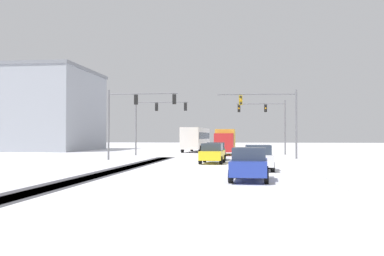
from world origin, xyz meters
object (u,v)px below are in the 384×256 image
car_blue_fourth (249,164)px  traffic_signal_far_right (268,116)px  traffic_signal_near_right (273,111)px  car_yellow_cab_second (212,153)px  box_truck_delivery (225,141)px  car_white_third (258,158)px  traffic_signal_near_left (133,109)px  office_building_far_left_block (21,110)px  car_dark_green_lead (216,151)px  bus_oncoming (196,138)px  traffic_signal_far_left (154,115)px

car_blue_fourth → traffic_signal_far_right: bearing=85.7°
traffic_signal_near_right → car_yellow_cab_second: traffic_signal_near_right is taller
traffic_signal_near_right → box_truck_delivery: bearing=115.0°
car_white_third → car_blue_fourth: same height
traffic_signal_near_left → office_building_far_left_block: 36.20m
traffic_signal_far_right → car_white_third: (-1.81, -25.03, -3.82)m
car_blue_fourth → car_yellow_cab_second: bearing=102.0°
traffic_signal_near_right → traffic_signal_far_right: (0.09, 11.98, 0.13)m
traffic_signal_near_right → car_dark_green_lead: bearing=-169.0°
car_dark_green_lead → car_white_third: (3.53, -12.03, 0.00)m
car_dark_green_lead → car_yellow_cab_second: 5.08m
car_yellow_cab_second → bus_oncoming: size_ratio=0.37×
car_dark_green_lead → office_building_far_left_block: 41.64m
car_blue_fourth → office_building_far_left_block: size_ratio=0.18×
traffic_signal_near_right → office_building_far_left_block: bearing=147.5°
car_dark_green_lead → car_blue_fourth: 18.85m
traffic_signal_far_left → box_truck_delivery: size_ratio=0.88×
bus_oncoming → car_yellow_cab_second: bearing=-80.5°
car_dark_green_lead → car_blue_fourth: (2.96, -18.62, 0.00)m
traffic_signal_near_right → car_yellow_cab_second: bearing=-130.3°
traffic_signal_near_left → car_yellow_cab_second: bearing=-28.7°
traffic_signal_near_right → car_white_third: (-1.72, -13.05, -3.69)m
traffic_signal_far_right → car_yellow_cab_second: traffic_signal_far_right is taller
car_white_third → car_blue_fourth: size_ratio=0.99×
traffic_signal_near_right → traffic_signal_near_left: size_ratio=1.12×
traffic_signal_far_left → car_blue_fourth: bearing=-68.9°
traffic_signal_near_left → car_yellow_cab_second: 9.58m
traffic_signal_near_right → car_yellow_cab_second: (-5.17, -6.10, -3.69)m
bus_oncoming → car_dark_green_lead: bearing=-78.5°
car_yellow_cab_second → traffic_signal_far_left: bearing=118.9°
box_truck_delivery → traffic_signal_near_left: bearing=-122.0°
bus_oncoming → traffic_signal_near_right: bearing=-64.9°
traffic_signal_far_right → car_dark_green_lead: size_ratio=1.56×
office_building_far_left_block → traffic_signal_near_right: bearing=-32.5°
car_dark_green_lead → traffic_signal_near_right: bearing=11.0°
car_dark_green_lead → bus_oncoming: 22.05m
bus_oncoming → car_blue_fourth: bearing=-79.7°
traffic_signal_far_left → bus_oncoming: 13.18m
traffic_signal_near_left → car_yellow_cab_second: size_ratio=1.59×
traffic_signal_near_right → traffic_signal_far_right: 11.98m
bus_oncoming → traffic_signal_far_right: bearing=-41.4°
traffic_signal_near_right → traffic_signal_far_left: 15.33m
traffic_signal_near_right → traffic_signal_near_left: 13.01m
car_white_third → traffic_signal_far_left: bearing=118.1°
traffic_signal_far_left → traffic_signal_far_right: bearing=16.5°
traffic_signal_near_left → car_dark_green_lead: traffic_signal_near_left is taller
traffic_signal_near_right → box_truck_delivery: traffic_signal_near_right is taller
traffic_signal_far_right → car_blue_fourth: 31.94m
car_blue_fourth → box_truck_delivery: size_ratio=0.56×
car_dark_green_lead → traffic_signal_far_left: bearing=130.4°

